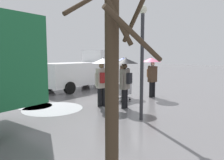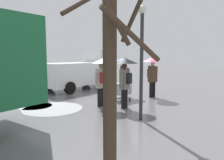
{
  "view_description": "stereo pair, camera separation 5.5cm",
  "coord_description": "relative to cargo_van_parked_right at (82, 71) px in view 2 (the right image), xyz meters",
  "views": [
    {
      "loc": [
        -6.12,
        9.35,
        2.21
      ],
      "look_at": [
        -0.32,
        0.99,
        1.05
      ],
      "focal_mm": 34.13,
      "sensor_mm": 36.0,
      "label": 1
    },
    {
      "loc": [
        -6.17,
        9.32,
        2.21
      ],
      "look_at": [
        -0.32,
        0.99,
        1.05
      ],
      "focal_mm": 34.13,
      "sensor_mm": 36.0,
      "label": 2
    }
  ],
  "objects": [
    {
      "name": "pedestrian_black_side",
      "position": [
        -5.14,
        0.09,
        0.39
      ],
      "size": [
        1.04,
        1.04,
        2.15
      ],
      "color": "black",
      "rests_on": "ground"
    },
    {
      "name": "street_lamp",
      "position": [
        -6.55,
        4.04,
        1.19
      ],
      "size": [
        0.28,
        0.28,
        3.86
      ],
      "color": "#2D2D33",
      "rests_on": "ground"
    },
    {
      "name": "pedestrian_far_side",
      "position": [
        -5.21,
        2.9,
        0.39
      ],
      "size": [
        1.04,
        1.04,
        2.15
      ],
      "color": "black",
      "rests_on": "ground"
    },
    {
      "name": "pedestrian_white_side",
      "position": [
        -4.25,
        3.22,
        0.39
      ],
      "size": [
        1.04,
        1.04,
        2.15
      ],
      "color": "black",
      "rests_on": "ground"
    },
    {
      "name": "bare_tree_near",
      "position": [
        -7.78,
        7.57,
        0.65
      ],
      "size": [
        1.44,
        1.45,
        3.6
      ],
      "color": "#423323",
      "rests_on": "ground"
    },
    {
      "name": "hand_dolly_boxes",
      "position": [
        -3.38,
        1.71,
        -0.51
      ],
      "size": [
        0.65,
        0.8,
        1.32
      ],
      "color": "#515156",
      "rests_on": "ground"
    },
    {
      "name": "ground_plane",
      "position": [
        -3.7,
        1.18,
        -1.18
      ],
      "size": [
        90.0,
        90.0,
        0.0
      ],
      "primitive_type": "plane",
      "color": "slate"
    },
    {
      "name": "slush_patch_under_van",
      "position": [
        -2.78,
        4.76,
        -1.18
      ],
      "size": [
        2.49,
        2.49,
        0.01
      ],
      "primitive_type": "cylinder",
      "color": "#999BA0",
      "rests_on": "ground"
    },
    {
      "name": "pedestrian_pink_side",
      "position": [
        -3.62,
        0.52,
        0.41
      ],
      "size": [
        1.04,
        1.04,
        2.15
      ],
      "color": "black",
      "rests_on": "ground"
    },
    {
      "name": "cargo_van_parked_right",
      "position": [
        0.0,
        0.0,
        0.0
      ],
      "size": [
        2.43,
        5.45,
        2.6
      ],
      "color": "white",
      "rests_on": "ground"
    },
    {
      "name": "shopping_cart_vendor",
      "position": [
        -4.35,
        1.73,
        -0.61
      ],
      "size": [
        0.66,
        0.89,
        1.04
      ],
      "color": "#B2B2B7",
      "rests_on": "ground"
    },
    {
      "name": "slush_patch_near_cluster",
      "position": [
        -1.76,
        4.92,
        -1.18
      ],
      "size": [
        1.5,
        1.5,
        0.01
      ],
      "primitive_type": "cylinder",
      "color": "silver",
      "rests_on": "ground"
    }
  ]
}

